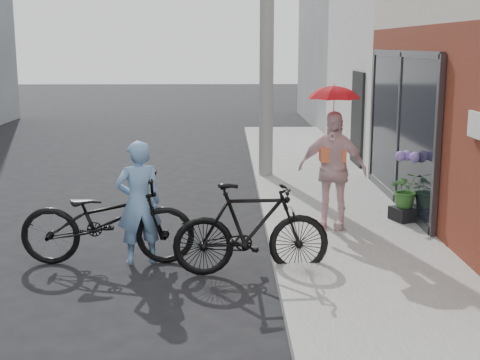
{
  "coord_description": "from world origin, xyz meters",
  "views": [
    {
      "loc": [
        0.31,
        -7.35,
        2.72
      ],
      "look_at": [
        0.47,
        0.62,
        1.1
      ],
      "focal_mm": 50.0,
      "sensor_mm": 36.0,
      "label": 1
    }
  ],
  "objects_px": {
    "bike_left": "(108,220)",
    "bike_right": "(251,229)",
    "kimono_woman": "(332,170)",
    "planter": "(405,214)",
    "utility_pole": "(267,4)",
    "officer": "(139,203)"
  },
  "relations": [
    {
      "from": "bike_left",
      "to": "bike_right",
      "type": "distance_m",
      "value": 1.84
    },
    {
      "from": "kimono_woman",
      "to": "planter",
      "type": "xyz_separation_m",
      "value": [
        1.18,
        0.36,
        -0.74
      ]
    },
    {
      "from": "utility_pole",
      "to": "bike_right",
      "type": "distance_m",
      "value": 6.41
    },
    {
      "from": "utility_pole",
      "to": "bike_right",
      "type": "height_order",
      "value": "utility_pole"
    },
    {
      "from": "utility_pole",
      "to": "kimono_woman",
      "type": "height_order",
      "value": "utility_pole"
    },
    {
      "from": "utility_pole",
      "to": "kimono_woman",
      "type": "bearing_deg",
      "value": -79.87
    },
    {
      "from": "officer",
      "to": "bike_right",
      "type": "height_order",
      "value": "officer"
    },
    {
      "from": "officer",
      "to": "bike_left",
      "type": "relative_size",
      "value": 0.72
    },
    {
      "from": "utility_pole",
      "to": "planter",
      "type": "xyz_separation_m",
      "value": [
        1.9,
        -3.64,
        -3.28
      ]
    },
    {
      "from": "bike_left",
      "to": "planter",
      "type": "relative_size",
      "value": 5.77
    },
    {
      "from": "planter",
      "to": "utility_pole",
      "type": "bearing_deg",
      "value": 117.53
    },
    {
      "from": "utility_pole",
      "to": "kimono_woman",
      "type": "relative_size",
      "value": 4.15
    },
    {
      "from": "utility_pole",
      "to": "bike_left",
      "type": "xyz_separation_m",
      "value": [
        -2.29,
        -5.23,
        -2.93
      ]
    },
    {
      "from": "bike_left",
      "to": "planter",
      "type": "distance_m",
      "value": 4.49
    },
    {
      "from": "bike_right",
      "to": "utility_pole",
      "type": "bearing_deg",
      "value": -9.04
    },
    {
      "from": "kimono_woman",
      "to": "planter",
      "type": "distance_m",
      "value": 1.44
    },
    {
      "from": "kimono_woman",
      "to": "bike_right",
      "type": "bearing_deg",
      "value": -104.3
    },
    {
      "from": "bike_right",
      "to": "officer",
      "type": "bearing_deg",
      "value": 67.64
    },
    {
      "from": "utility_pole",
      "to": "bike_right",
      "type": "relative_size",
      "value": 3.73
    },
    {
      "from": "bike_left",
      "to": "planter",
      "type": "height_order",
      "value": "bike_left"
    },
    {
      "from": "utility_pole",
      "to": "planter",
      "type": "bearing_deg",
      "value": -62.47
    },
    {
      "from": "utility_pole",
      "to": "officer",
      "type": "distance_m",
      "value": 6.18
    }
  ]
}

